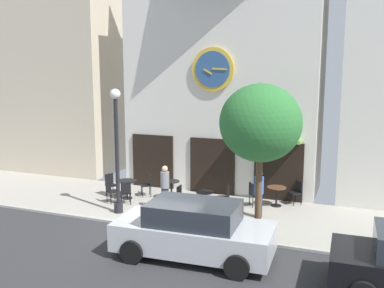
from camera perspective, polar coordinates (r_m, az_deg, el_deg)
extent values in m
cube|color=#9E998E|center=(16.38, -0.98, -8.46)|extent=(26.04, 4.68, 0.05)
cube|color=#2D2D30|center=(11.88, -11.39, -15.93)|extent=(26.04, 6.20, 0.05)
cube|color=#A8A5A0|center=(14.36, -4.56, -10.88)|extent=(26.04, 0.12, 0.08)
cube|color=silver|center=(19.00, 4.13, 7.48)|extent=(8.18, 2.79, 8.71)
cylinder|color=gold|center=(17.60, 2.74, 9.72)|extent=(1.75, 0.10, 1.75)
cylinder|color=#2D5184|center=(17.54, 2.68, 9.72)|extent=(1.43, 0.04, 1.43)
cube|color=gold|center=(17.56, 2.09, 9.41)|extent=(0.37, 0.03, 0.24)
cube|color=gold|center=(17.41, 3.60, 9.75)|extent=(0.61, 0.03, 0.08)
cube|color=black|center=(19.08, -5.13, -2.24)|extent=(1.91, 0.10, 2.30)
cube|color=black|center=(18.05, 2.66, -2.89)|extent=(1.91, 0.10, 2.30)
cube|color=black|center=(17.40, 11.22, -3.55)|extent=(1.91, 0.10, 2.30)
cube|color=#72A84C|center=(16.93, 9.72, 0.62)|extent=(2.62, 0.90, 0.12)
cube|color=beige|center=(23.25, -16.87, 13.24)|extent=(5.81, 3.19, 13.37)
cylinder|color=black|center=(16.08, -9.57, -8.19)|extent=(0.32, 0.32, 0.36)
cylinder|color=black|center=(15.61, -9.76, -1.69)|extent=(0.14, 0.14, 4.07)
sphere|color=white|center=(15.34, -10.00, 6.46)|extent=(0.36, 0.36, 0.36)
cylinder|color=brown|center=(13.45, 8.67, -6.58)|extent=(0.20, 0.20, 2.67)
ellipsoid|color=#2D7033|center=(13.01, 8.92, 2.73)|extent=(2.45, 2.20, 2.33)
cylinder|color=black|center=(17.64, -8.46, -5.93)|extent=(0.07, 0.07, 0.73)
cylinder|color=black|center=(17.73, -8.43, -7.01)|extent=(0.40, 0.40, 0.03)
cylinder|color=black|center=(17.54, -8.49, -4.79)|extent=(0.77, 0.77, 0.03)
cylinder|color=black|center=(17.41, -2.70, -6.04)|extent=(0.07, 0.07, 0.72)
cylinder|color=black|center=(17.51, -2.69, -7.13)|extent=(0.40, 0.40, 0.03)
cylinder|color=black|center=(17.32, -2.71, -4.88)|extent=(0.65, 0.65, 0.03)
cylinder|color=black|center=(15.98, 1.65, -7.52)|extent=(0.07, 0.07, 0.70)
cylinder|color=black|center=(16.08, 1.64, -8.67)|extent=(0.40, 0.40, 0.03)
cylinder|color=black|center=(15.88, 1.66, -6.31)|extent=(0.63, 0.63, 0.03)
cylinder|color=black|center=(16.83, 10.96, -6.77)|extent=(0.07, 0.07, 0.72)
cylinder|color=black|center=(16.93, 10.92, -7.89)|extent=(0.40, 0.40, 0.03)
cylinder|color=brown|center=(16.73, 11.00, -5.59)|extent=(0.72, 0.72, 0.03)
cube|color=black|center=(18.07, -10.42, -5.32)|extent=(0.53, 0.53, 0.04)
cube|color=black|center=(18.16, -10.77, -4.52)|extent=(0.19, 0.37, 0.45)
cylinder|color=black|center=(17.90, -10.53, -6.21)|extent=(0.03, 0.03, 0.45)
cylinder|color=black|center=(18.09, -9.65, -6.02)|extent=(0.03, 0.03, 0.45)
cylinder|color=black|center=(18.17, -11.15, -5.99)|extent=(0.03, 0.03, 0.45)
cylinder|color=black|center=(18.35, -10.27, -5.80)|extent=(0.03, 0.03, 0.45)
cube|color=black|center=(16.16, 4.11, -6.98)|extent=(0.53, 0.53, 0.04)
cube|color=black|center=(16.12, 4.75, -6.19)|extent=(0.19, 0.36, 0.45)
cylinder|color=black|center=(16.37, 3.43, -7.58)|extent=(0.03, 0.03, 0.45)
cylinder|color=black|center=(16.05, 3.57, -7.93)|extent=(0.03, 0.03, 0.45)
cylinder|color=black|center=(16.41, 4.61, -7.54)|extent=(0.03, 0.03, 0.45)
cylinder|color=black|center=(16.09, 4.78, -7.90)|extent=(0.03, 0.03, 0.45)
cube|color=black|center=(17.19, -10.31, -6.09)|extent=(0.55, 0.55, 0.04)
cube|color=black|center=(17.06, -10.88, -5.45)|extent=(0.34, 0.24, 0.45)
cylinder|color=black|center=(17.18, -9.52, -6.86)|extent=(0.03, 0.03, 0.45)
cylinder|color=black|center=(17.47, -10.03, -6.59)|extent=(0.03, 0.03, 0.45)
cylinder|color=black|center=(17.03, -10.55, -7.03)|extent=(0.03, 0.03, 0.45)
cylinder|color=black|center=(17.33, -11.04, -6.76)|extent=(0.03, 0.03, 0.45)
cube|color=black|center=(16.02, -1.10, -7.11)|extent=(0.41, 0.41, 0.04)
cube|color=black|center=(16.03, -1.69, -6.26)|extent=(0.05, 0.38, 0.45)
cylinder|color=black|center=(15.87, -0.78, -8.12)|extent=(0.03, 0.03, 0.45)
cylinder|color=black|center=(16.17, -0.29, -7.78)|extent=(0.03, 0.03, 0.45)
cylinder|color=black|center=(16.00, -1.90, -7.97)|extent=(0.03, 0.03, 0.45)
cylinder|color=black|center=(16.30, -1.40, -7.64)|extent=(0.03, 0.03, 0.45)
cube|color=black|center=(16.93, -8.67, -6.29)|extent=(0.56, 0.56, 0.04)
cube|color=black|center=(16.70, -8.64, -5.71)|extent=(0.34, 0.25, 0.45)
cylinder|color=black|center=(17.17, -8.13, -6.83)|extent=(0.03, 0.03, 0.45)
cylinder|color=black|center=(17.14, -9.27, -6.89)|extent=(0.03, 0.03, 0.45)
cylinder|color=black|center=(16.85, -8.02, -7.15)|extent=(0.03, 0.03, 0.45)
cylinder|color=black|center=(16.82, -9.18, -7.21)|extent=(0.03, 0.03, 0.45)
cube|color=black|center=(17.87, -6.04, -5.38)|extent=(0.56, 0.56, 0.04)
cube|color=black|center=(17.84, -5.48, -4.65)|extent=(0.25, 0.33, 0.45)
cylinder|color=black|center=(18.07, -6.64, -5.96)|extent=(0.03, 0.03, 0.45)
cylinder|color=black|center=(17.75, -6.50, -6.25)|extent=(0.03, 0.03, 0.45)
cylinder|color=black|center=(18.12, -5.57, -5.90)|extent=(0.03, 0.03, 0.45)
cylinder|color=black|center=(17.79, -5.41, -6.19)|extent=(0.03, 0.03, 0.45)
cube|color=black|center=(17.17, 13.31, -6.22)|extent=(0.57, 0.57, 0.04)
cube|color=black|center=(17.21, 13.83, -5.43)|extent=(0.29, 0.31, 0.45)
cylinder|color=black|center=(17.27, 12.49, -6.87)|extent=(0.03, 0.03, 0.45)
cylinder|color=black|center=(17.00, 13.13, -7.16)|extent=(0.03, 0.03, 0.45)
cylinder|color=black|center=(17.46, 13.42, -6.73)|extent=(0.03, 0.03, 0.45)
cylinder|color=black|center=(17.19, 14.07, -7.01)|extent=(0.03, 0.03, 0.45)
cube|color=black|center=(16.67, 8.29, -6.54)|extent=(0.56, 0.56, 0.04)
cube|color=black|center=(16.54, 7.73, -5.84)|extent=(0.25, 0.33, 0.45)
cylinder|color=black|center=(16.65, 9.04, -7.39)|extent=(0.03, 0.03, 0.45)
cylinder|color=black|center=(16.95, 8.59, -7.07)|extent=(0.03, 0.03, 0.45)
cylinder|color=black|center=(16.52, 7.95, -7.49)|extent=(0.03, 0.03, 0.45)
cylinder|color=black|center=(16.82, 7.51, -7.17)|extent=(0.03, 0.03, 0.45)
cylinder|color=#2D2D38|center=(16.03, -3.53, -7.20)|extent=(0.26, 0.26, 0.85)
cylinder|color=slate|center=(15.84, -3.56, -4.69)|extent=(0.32, 0.32, 0.60)
sphere|color=tan|center=(15.74, -3.58, -3.24)|extent=(0.22, 0.22, 0.22)
cylinder|color=#2D2D38|center=(15.46, 8.68, -7.94)|extent=(0.36, 0.36, 0.85)
cylinder|color=#3359B2|center=(15.26, 8.75, -5.34)|extent=(0.44, 0.44, 0.60)
sphere|color=tan|center=(15.16, 8.79, -3.85)|extent=(0.22, 0.22, 0.22)
cube|color=#B7BABF|center=(12.15, 0.21, -11.95)|extent=(4.38, 2.00, 0.75)
cube|color=#262B33|center=(11.93, 0.22, -9.02)|extent=(2.48, 1.69, 0.60)
cylinder|color=black|center=(11.12, 5.90, -15.69)|extent=(0.65, 0.25, 0.64)
cylinder|color=black|center=(12.73, 7.75, -12.33)|extent=(0.65, 0.25, 0.64)
cylinder|color=black|center=(11.99, -7.83, -13.77)|extent=(0.65, 0.25, 0.64)
cylinder|color=black|center=(13.51, -4.38, -10.96)|extent=(0.65, 0.25, 0.64)
cylinder|color=black|center=(12.16, 21.23, -14.03)|extent=(0.65, 0.24, 0.64)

